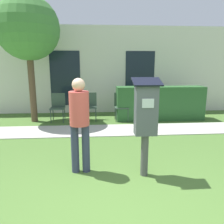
% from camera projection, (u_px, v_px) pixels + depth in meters
% --- Properties ---
extents(ground_plane, '(40.00, 40.00, 0.00)m').
position_uv_depth(ground_plane, '(122.00, 220.00, 2.55)').
color(ground_plane, '#476B2D').
extents(sidewalk, '(12.00, 1.10, 0.02)m').
position_uv_depth(sidewalk, '(107.00, 130.00, 6.07)').
color(sidewalk, '#B7B2A8').
rests_on(sidewalk, ground).
extents(building_facade, '(10.00, 0.26, 3.20)m').
position_uv_depth(building_facade, '(103.00, 70.00, 8.26)').
color(building_facade, silver).
rests_on(building_facade, ground).
extents(parking_meter, '(0.44, 0.31, 1.59)m').
position_uv_depth(parking_meter, '(146.00, 115.00, 3.40)').
color(parking_meter, '#4C4C4C').
rests_on(parking_meter, ground).
extents(person_standing, '(0.32, 0.32, 1.58)m').
position_uv_depth(person_standing, '(80.00, 118.00, 3.54)').
color(person_standing, '#333851').
rests_on(person_standing, ground).
extents(outdoor_chair_left, '(0.44, 0.44, 0.90)m').
position_uv_depth(outdoor_chair_left, '(58.00, 105.00, 7.02)').
color(outdoor_chair_left, '#334738').
rests_on(outdoor_chair_left, ground).
extents(outdoor_chair_middle, '(0.44, 0.44, 0.90)m').
position_uv_depth(outdoor_chair_middle, '(90.00, 104.00, 7.17)').
color(outdoor_chair_middle, '#334738').
rests_on(outdoor_chair_middle, ground).
extents(outdoor_chair_right, '(0.44, 0.44, 0.90)m').
position_uv_depth(outdoor_chair_right, '(121.00, 104.00, 7.15)').
color(outdoor_chair_right, '#334738').
rests_on(outdoor_chair_right, ground).
extents(hedge_row, '(2.89, 0.60, 1.10)m').
position_uv_depth(hedge_row, '(160.00, 103.00, 7.25)').
color(hedge_row, '#285628').
rests_on(hedge_row, ground).
extents(tree, '(1.90, 1.90, 3.82)m').
position_uv_depth(tree, '(28.00, 29.00, 6.50)').
color(tree, brown).
rests_on(tree, ground).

